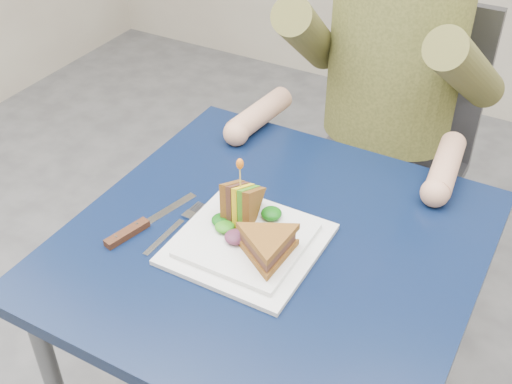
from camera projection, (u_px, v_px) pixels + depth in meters
The scene contains 12 objects.
table at pixel (272, 270), 1.26m from camera, with size 0.75×0.75×0.73m.
chair at pixel (392, 139), 1.85m from camera, with size 0.42×0.40×0.93m.
diner at pixel (397, 30), 1.54m from camera, with size 0.54×0.59×0.74m.
plate at pixel (248, 242), 1.19m from camera, with size 0.26×0.26×0.02m.
sandwich_flat at pixel (268, 245), 1.13m from camera, with size 0.18×0.18×0.05m.
sandwich_upright at pixel (241, 204), 1.21m from camera, with size 0.08×0.14×0.14m.
fork at pixel (173, 229), 1.23m from camera, with size 0.02×0.18×0.01m.
knife at pixel (135, 229), 1.23m from camera, with size 0.07×0.22×0.02m.
toothpick at pixel (240, 176), 1.17m from camera, with size 0.00×0.00×0.06m, color tan.
toothpick_frill at pixel (240, 164), 1.16m from camera, with size 0.01×0.01×0.02m, color orange.
lettuce_spill at pixel (253, 232), 1.19m from camera, with size 0.15×0.13×0.02m, color #337A14, non-canonical shape.
onion_ring at pixel (256, 233), 1.18m from camera, with size 0.04×0.04×0.01m, color #9E4C7A.
Camera 1 is at (0.41, -0.81, 1.54)m, focal length 45.00 mm.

